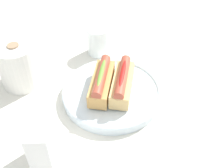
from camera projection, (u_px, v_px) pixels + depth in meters
name	position (u px, v px, depth m)	size (l,w,h in m)	color
ground_plane	(119.00, 101.00, 0.79)	(2.40, 2.40, 0.00)	silver
serving_bowl	(112.00, 93.00, 0.79)	(0.27, 0.27, 0.03)	silver
hotdog_front	(122.00, 82.00, 0.76)	(0.16, 0.08, 0.06)	#DBB270
hotdog_back	(102.00, 82.00, 0.77)	(0.16, 0.08, 0.06)	tan
water_glass	(98.00, 42.00, 0.93)	(0.07, 0.07, 0.09)	white
paper_towel_roll	(19.00, 65.00, 0.80)	(0.11, 0.11, 0.13)	white
napkin_box	(44.00, 142.00, 0.60)	(0.11, 0.04, 0.15)	white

